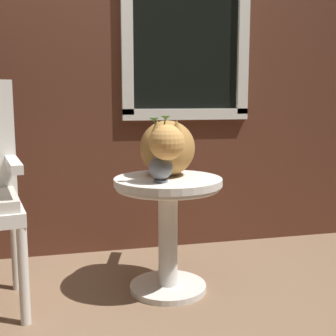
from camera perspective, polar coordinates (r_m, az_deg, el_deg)
name	(u,v)px	position (r m, az deg, el deg)	size (l,w,h in m)	color
ground_plane	(147,303)	(2.22, -2.70, -16.84)	(6.00, 6.00, 0.00)	#7F6047
back_wall	(122,42)	(2.82, -5.86, 15.67)	(4.00, 0.07, 2.60)	#562D1E
wicker_side_table	(168,212)	(2.23, 0.00, -5.64)	(0.53, 0.53, 0.58)	silver
cat	(167,147)	(2.23, -0.08, 2.63)	(0.35, 0.65, 0.29)	#AD7A3D
pewter_vase_with_ivy	(161,163)	(2.07, -0.95, 0.66)	(0.11, 0.11, 0.31)	slate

